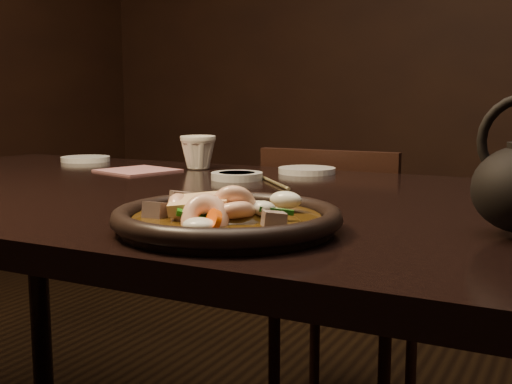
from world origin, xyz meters
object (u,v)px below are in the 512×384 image
at_px(table, 160,228).
at_px(chair, 340,282).
at_px(plate, 227,219).
at_px(tea_cup, 198,151).

xyz_separation_m(table, chair, (0.15, 0.60, -0.24)).
height_order(plate, tea_cup, tea_cup).
relative_size(chair, plate, 2.65).
distance_m(chair, plate, 0.95).
height_order(table, chair, chair).
bearing_deg(tea_cup, table, -70.20).
bearing_deg(table, tea_cup, 109.80).
relative_size(plate, tea_cup, 3.44).
bearing_deg(plate, table, 137.94).
relative_size(table, plate, 5.34).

